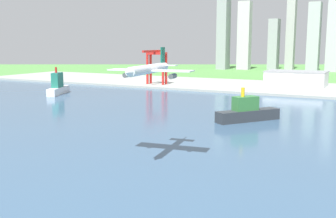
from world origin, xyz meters
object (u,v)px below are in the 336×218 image
(ferry_boat, at_px, (58,86))
(port_crane_red, at_px, (156,60))
(warehouse_main, at_px, (296,78))
(container_barge, at_px, (247,112))
(airplane_landing, at_px, (149,69))

(ferry_boat, height_order, port_crane_red, port_crane_red)
(ferry_boat, xyz_separation_m, warehouse_main, (205.21, 175.75, 3.14))
(container_barge, bearing_deg, airplane_landing, -94.98)
(ferry_boat, bearing_deg, airplane_landing, -38.74)
(airplane_landing, bearing_deg, port_crane_red, 118.95)
(container_barge, height_order, ferry_boat, ferry_boat)
(airplane_landing, height_order, ferry_boat, airplane_landing)
(port_crane_red, bearing_deg, container_barge, -45.27)
(airplane_landing, relative_size, container_barge, 1.00)
(container_barge, xyz_separation_m, warehouse_main, (-10.48, 227.22, 4.96))
(ferry_boat, xyz_separation_m, port_crane_red, (50.84, 114.93, 24.02))
(airplane_landing, height_order, warehouse_main, airplane_landing)
(container_barge, xyz_separation_m, ferry_boat, (-215.69, 51.47, 1.82))
(airplane_landing, xyz_separation_m, container_barge, (9.90, 113.65, -34.89))
(port_crane_red, xyz_separation_m, warehouse_main, (154.37, 60.82, -20.88))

